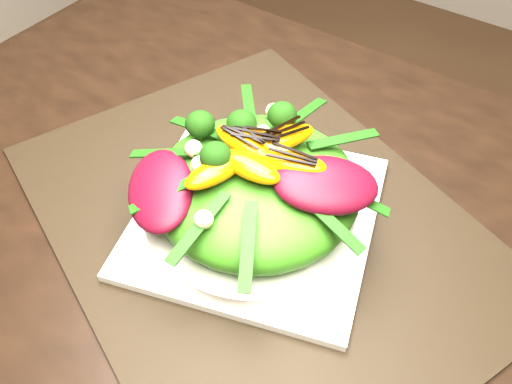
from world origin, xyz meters
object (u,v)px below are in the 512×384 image
Objects in this scene: plate_base at (256,216)px; lettuce_mound at (256,187)px; placemat at (256,220)px; orange_segment at (269,140)px; salad_bowl at (256,207)px.

lettuce_mound is (0.00, 0.00, 0.04)m from plate_base.
lettuce_mound is at bearing 90.00° from placemat.
plate_base is 1.17× the size of lettuce_mound.
lettuce_mound is at bearing -85.38° from orange_segment.
placemat is 0.05m from lettuce_mound.
lettuce_mound reaches higher than placemat.
placemat is at bearing -90.00° from plate_base.
orange_segment reaches higher than salad_bowl.
salad_bowl is (0.00, 0.00, 0.02)m from placemat.
placemat is 2.47× the size of lettuce_mound.
plate_base is 0.04m from lettuce_mound.
placemat is 0.01m from plate_base.
placemat is at bearing -85.38° from orange_segment.
orange_segment is at bearing 94.62° from salad_bowl.
placemat is at bearing -90.00° from lettuce_mound.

